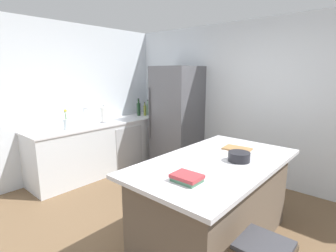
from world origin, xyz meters
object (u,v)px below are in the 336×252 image
at_px(refrigerator, 177,118).
at_px(cutting_board, 237,149).
at_px(sink_faucet, 85,116).
at_px(syrup_bottle, 149,110).
at_px(mixing_bowl, 239,157).
at_px(olive_oil_bottle, 145,110).
at_px(gin_bottle, 148,109).
at_px(cookbook_stack, 187,178).
at_px(paper_towel_roll, 104,115).
at_px(flower_vase, 66,123).
at_px(kitchen_island, 214,201).
at_px(wine_bottle, 139,109).

xyz_separation_m(refrigerator, cutting_board, (1.71, -0.97, -0.03)).
height_order(sink_faucet, syrup_bottle, sink_faucet).
bearing_deg(mixing_bowl, cutting_board, 118.77).
height_order(sink_faucet, olive_oil_bottle, sink_faucet).
relative_size(gin_bottle, cookbook_stack, 1.27).
xyz_separation_m(paper_towel_roll, cutting_board, (2.56, 0.06, -0.12)).
height_order(syrup_bottle, gin_bottle, gin_bottle).
height_order(flower_vase, syrup_bottle, flower_vase).
relative_size(kitchen_island, cutting_board, 5.87).
relative_size(wine_bottle, cutting_board, 1.09).
height_order(sink_faucet, paper_towel_roll, paper_towel_roll).
bearing_deg(cookbook_stack, syrup_bottle, 140.65).
height_order(refrigerator, cutting_board, refrigerator).
bearing_deg(gin_bottle, sink_faucet, -92.49).
xyz_separation_m(kitchen_island, wine_bottle, (-2.65, 1.35, 0.59)).
relative_size(kitchen_island, gin_bottle, 6.14).
bearing_deg(syrup_bottle, wine_bottle, -92.75).
bearing_deg(wine_bottle, flower_vase, -85.63).
xyz_separation_m(mixing_bowl, cutting_board, (-0.20, 0.36, -0.04)).
relative_size(olive_oil_bottle, wine_bottle, 0.79).
distance_m(refrigerator, syrup_bottle, 0.92).
height_order(flower_vase, gin_bottle, flower_vase).
height_order(refrigerator, wine_bottle, refrigerator).
distance_m(gin_bottle, wine_bottle, 0.20).
height_order(kitchen_island, olive_oil_bottle, olive_oil_bottle).
height_order(olive_oil_bottle, mixing_bowl, olive_oil_bottle).
bearing_deg(kitchen_island, paper_towel_roll, 170.26).
height_order(flower_vase, wine_bottle, wine_bottle).
distance_m(gin_bottle, cutting_board, 2.76).
height_order(paper_towel_roll, olive_oil_bottle, paper_towel_roll).
relative_size(refrigerator, sink_faucet, 6.31).
bearing_deg(cutting_board, kitchen_island, -88.07).
distance_m(kitchen_island, refrigerator, 2.32).
height_order(paper_towel_roll, syrup_bottle, paper_towel_roll).
xyz_separation_m(cookbook_stack, cutting_board, (-0.10, 1.10, -0.02)).
height_order(paper_towel_roll, mixing_bowl, paper_towel_roll).
height_order(kitchen_island, gin_bottle, gin_bottle).
bearing_deg(wine_bottle, mixing_bowl, -23.13).
xyz_separation_m(syrup_bottle, olive_oil_bottle, (0.08, -0.19, 0.02)).
bearing_deg(refrigerator, kitchen_island, -40.42).
relative_size(gin_bottle, wine_bottle, 0.88).
height_order(syrup_bottle, olive_oil_bottle, olive_oil_bottle).
bearing_deg(gin_bottle, olive_oil_bottle, -78.20).
relative_size(flower_vase, cutting_board, 0.98).
bearing_deg(cookbook_stack, gin_bottle, 141.18).
distance_m(olive_oil_bottle, wine_bottle, 0.13).
relative_size(mixing_bowl, cutting_board, 0.68).
bearing_deg(refrigerator, gin_bottle, 175.54).
relative_size(refrigerator, flower_vase, 5.93).
xyz_separation_m(olive_oil_bottle, cookbook_stack, (2.64, -2.03, -0.08)).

